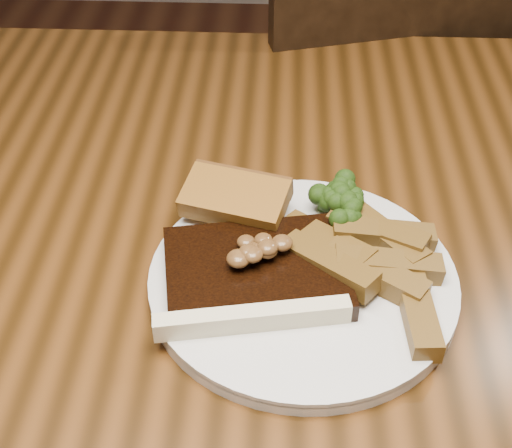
# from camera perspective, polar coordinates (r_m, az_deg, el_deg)

# --- Properties ---
(dining_table) EXTENTS (1.60, 0.90, 0.75)m
(dining_table) POSITION_cam_1_polar(r_m,az_deg,el_deg) (0.78, -0.40, -6.08)
(dining_table) COLOR #4A290E
(dining_table) RESTS_ON ground
(chair_far) EXTENTS (0.56, 0.56, 0.96)m
(chair_far) POSITION_cam_1_polar(r_m,az_deg,el_deg) (1.33, 9.22, 8.67)
(chair_far) COLOR black
(chair_far) RESTS_ON ground
(plate) EXTENTS (0.34, 0.34, 0.01)m
(plate) POSITION_cam_1_polar(r_m,az_deg,el_deg) (0.66, 3.75, -4.62)
(plate) COLOR silver
(plate) RESTS_ON dining_table
(steak) EXTENTS (0.18, 0.15, 0.02)m
(steak) POSITION_cam_1_polar(r_m,az_deg,el_deg) (0.64, -0.02, -4.01)
(steak) COLOR black
(steak) RESTS_ON plate
(steak_bone) EXTENTS (0.17, 0.05, 0.02)m
(steak_bone) POSITION_cam_1_polar(r_m,az_deg,el_deg) (0.61, -0.27, -7.80)
(steak_bone) COLOR beige
(steak_bone) RESTS_ON plate
(mushroom_pile) EXTENTS (0.06, 0.06, 0.03)m
(mushroom_pile) POSITION_cam_1_polar(r_m,az_deg,el_deg) (0.63, 0.54, -1.92)
(mushroom_pile) COLOR brown
(mushroom_pile) RESTS_ON steak
(garlic_bread) EXTENTS (0.11, 0.08, 0.02)m
(garlic_bread) POSITION_cam_1_polar(r_m,az_deg,el_deg) (0.71, -1.68, 0.83)
(garlic_bread) COLOR #925A1A
(garlic_bread) RESTS_ON plate
(potato_wedges) EXTENTS (0.13, 0.13, 0.02)m
(potato_wedges) POSITION_cam_1_polar(r_m,az_deg,el_deg) (0.65, 8.37, -4.29)
(potato_wedges) COLOR brown
(potato_wedges) RESTS_ON plate
(broccoli_cluster) EXTENTS (0.06, 0.06, 0.04)m
(broccoli_cluster) POSITION_cam_1_polar(r_m,az_deg,el_deg) (0.71, 6.73, 1.69)
(broccoli_cluster) COLOR #223C0D
(broccoli_cluster) RESTS_ON plate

